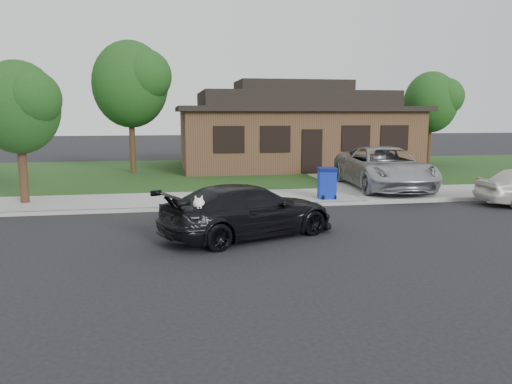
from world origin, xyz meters
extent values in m
plane|color=black|center=(0.00, 0.00, 0.00)|extent=(120.00, 120.00, 0.00)
cube|color=gray|center=(0.00, 5.00, 0.06)|extent=(60.00, 3.00, 0.12)
cube|color=gray|center=(0.00, 3.50, 0.06)|extent=(60.00, 0.12, 0.12)
cube|color=#193814|center=(0.00, 13.00, 0.07)|extent=(60.00, 13.00, 0.13)
cube|color=gray|center=(6.00, 10.00, 0.07)|extent=(4.50, 13.00, 0.14)
imported|color=black|center=(-0.90, -0.20, 0.65)|extent=(4.85, 3.45, 1.31)
ellipsoid|color=white|center=(-2.18, -0.97, 0.95)|extent=(0.34, 0.40, 0.30)
sphere|color=white|center=(-2.18, -1.20, 1.05)|extent=(0.26, 0.26, 0.26)
cube|color=white|center=(-2.18, -1.33, 1.00)|extent=(0.09, 0.12, 0.08)
sphere|color=black|center=(-2.18, -1.39, 1.00)|extent=(0.04, 0.04, 0.04)
cone|color=white|center=(-2.24, -1.15, 1.18)|extent=(0.11, 0.11, 0.14)
cone|color=white|center=(-2.11, -1.15, 1.18)|extent=(0.11, 0.11, 0.14)
imported|color=#A5A7AC|center=(5.45, 6.03, 0.94)|extent=(3.02, 5.91, 1.60)
cube|color=#0E259C|center=(2.57, 4.26, 0.60)|extent=(0.66, 0.66, 0.95)
cube|color=#070F5C|center=(2.57, 4.26, 1.13)|extent=(0.72, 0.72, 0.11)
cylinder|color=black|center=(2.35, 3.97, 0.19)|extent=(0.07, 0.15, 0.15)
cylinder|color=black|center=(2.78, 3.97, 0.19)|extent=(0.07, 0.15, 0.15)
cube|color=#422B1C|center=(4.00, 15.00, 1.63)|extent=(12.00, 8.00, 3.00)
cube|color=black|center=(4.00, 15.00, 3.25)|extent=(12.60, 8.60, 0.25)
cube|color=black|center=(4.00, 15.00, 3.78)|extent=(10.00, 6.50, 0.80)
cube|color=black|center=(4.00, 15.00, 4.48)|extent=(6.00, 3.50, 0.60)
cube|color=black|center=(4.00, 10.97, 1.23)|extent=(1.00, 0.06, 2.10)
cube|color=black|center=(0.00, 10.97, 1.83)|extent=(1.30, 0.05, 1.10)
cube|color=black|center=(2.20, 10.97, 1.83)|extent=(1.30, 0.05, 1.10)
cube|color=black|center=(6.20, 10.97, 1.83)|extent=(1.30, 0.05, 1.10)
cube|color=black|center=(8.20, 10.97, 1.83)|extent=(1.30, 0.05, 1.10)
cylinder|color=#332114|center=(-4.50, 13.00, 1.37)|extent=(0.28, 0.28, 2.48)
ellipsoid|color=#143811|center=(-4.50, 13.00, 4.41)|extent=(3.60, 3.60, 4.14)
sphere|color=#26591E|center=(-3.78, 12.46, 4.77)|extent=(2.52, 2.52, 2.52)
cylinder|color=#332114|center=(12.00, 14.50, 1.14)|extent=(0.28, 0.28, 2.03)
ellipsoid|color=#143811|center=(12.00, 14.50, 3.65)|extent=(3.00, 3.00, 3.45)
sphere|color=#26591E|center=(12.60, 14.05, 3.95)|extent=(2.10, 2.10, 2.10)
cylinder|color=#332114|center=(-7.50, 5.20, 1.02)|extent=(0.28, 0.28, 1.80)
ellipsoid|color=#143811|center=(-7.50, 5.20, 3.22)|extent=(2.60, 2.60, 2.99)
sphere|color=#26591E|center=(-6.98, 4.81, 3.48)|extent=(1.82, 1.82, 1.82)
camera|label=1|loc=(-2.83, -12.09, 3.02)|focal=35.00mm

